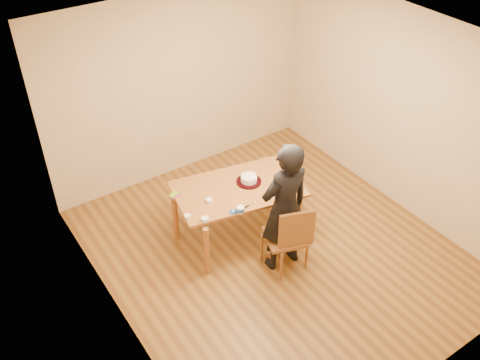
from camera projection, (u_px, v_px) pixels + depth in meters
room_shell at (261, 149)px, 6.16m from camera, size 4.00×4.50×2.70m
dining_table at (238, 189)px, 6.56m from camera, size 1.70×1.21×0.04m
dining_chair at (285, 237)px, 6.29m from camera, size 0.58×0.58×0.04m
cake_plate at (249, 181)px, 6.64m from camera, size 0.31×0.31×0.02m
cake at (249, 179)px, 6.61m from camera, size 0.20×0.20×0.06m
frosting_dome at (249, 176)px, 6.58m from camera, size 0.20×0.20×0.03m
frosting_tub at (241, 210)px, 6.16m from camera, size 0.09×0.09×0.08m
frosting_lid at (233, 212)px, 6.19m from camera, size 0.10×0.10×0.01m
frosting_dollop at (233, 211)px, 6.18m from camera, size 0.04×0.04×0.02m
ramekin_green at (205, 219)px, 6.05m from camera, size 0.09×0.09×0.04m
ramekin_yellow at (209, 200)px, 6.33m from camera, size 0.08×0.08×0.04m
ramekin_multi at (187, 216)px, 6.10m from camera, size 0.08×0.08×0.04m
candy_box_pink at (175, 196)px, 6.41m from camera, size 0.14×0.10×0.02m
candy_box_green at (174, 194)px, 6.40m from camera, size 0.15×0.12×0.02m
spatula at (243, 209)px, 6.23m from camera, size 0.18×0.03×0.01m
person at (284, 208)px, 6.07m from camera, size 0.64×0.44×1.72m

